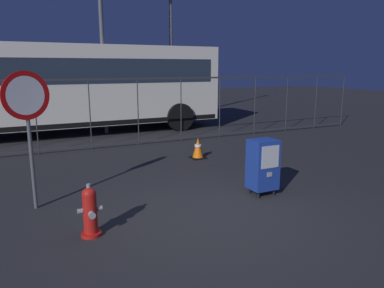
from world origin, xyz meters
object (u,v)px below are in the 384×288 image
newspaper_box_primary (263,164)px  street_light_near_right (170,3)px  fire_hydrant (90,212)px  bus_near (67,84)px  traffic_cone (198,148)px  street_light_near_left (100,0)px  stop_sign (27,112)px

newspaper_box_primary → street_light_near_right: 11.30m
fire_hydrant → bus_near: (0.91, 8.48, 1.36)m
newspaper_box_primary → bus_near: bus_near is taller
traffic_cone → street_light_near_left: (-1.26, 4.59, 4.15)m
street_light_near_left → fire_hydrant: bearing=-104.6°
traffic_cone → street_light_near_left: 6.32m
newspaper_box_primary → traffic_cone: 2.96m
stop_sign → street_light_near_left: street_light_near_left is taller
street_light_near_left → street_light_near_right: street_light_near_right is taller
street_light_near_right → traffic_cone: bearing=-107.8°
newspaper_box_primary → stop_sign: 4.03m
street_light_near_right → bus_near: bearing=-157.4°
street_light_near_left → street_light_near_right: (3.58, 2.59, 0.54)m
street_light_near_left → newspaper_box_primary: bearing=-81.8°
fire_hydrant → street_light_near_left: size_ratio=0.10×
newspaper_box_primary → stop_sign: size_ratio=0.46×
stop_sign → street_light_near_right: street_light_near_right is taller
stop_sign → traffic_cone: size_ratio=4.21×
fire_hydrant → stop_sign: (-0.62, 1.41, 1.25)m
newspaper_box_primary → street_light_near_right: (2.50, 10.12, 4.38)m
stop_sign → street_light_near_right: (6.24, 9.03, 3.35)m
newspaper_box_primary → stop_sign: stop_sign is taller
traffic_cone → street_light_near_right: size_ratio=0.06×
bus_near → street_light_near_right: (4.71, 1.96, 3.24)m
stop_sign → street_light_near_left: bearing=67.5°
fire_hydrant → newspaper_box_primary: 3.15m
fire_hydrant → stop_sign: stop_sign is taller
newspaper_box_primary → street_light_near_left: size_ratio=0.13×
newspaper_box_primary → street_light_near_right: street_light_near_right is taller
newspaper_box_primary → bus_near: (-2.22, 8.15, 1.14)m
fire_hydrant → traffic_cone: 4.65m
bus_near → street_light_near_left: (1.14, -0.63, 2.70)m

